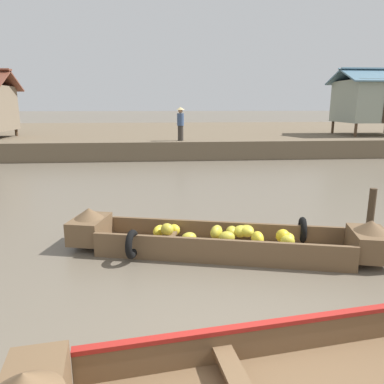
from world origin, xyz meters
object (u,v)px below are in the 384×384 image
object	(u,v)px
banana_boat	(222,240)
viewer_boat	(356,380)
vendor_person	(180,122)
mooring_post	(371,215)
stilt_house_mid_left	(375,100)

from	to	relation	value
banana_boat	viewer_boat	world-z (taller)	viewer_boat
banana_boat	viewer_boat	bearing A→B (deg)	-80.26
vendor_person	banana_boat	bearing A→B (deg)	-89.69
viewer_boat	vendor_person	size ratio (longest dim) A/B	3.72
mooring_post	vendor_person	bearing A→B (deg)	104.81
viewer_boat	vendor_person	distance (m)	15.96
stilt_house_mid_left	vendor_person	bearing A→B (deg)	-166.75
banana_boat	vendor_person	bearing A→B (deg)	90.31
viewer_boat	mooring_post	world-z (taller)	mooring_post
vendor_person	mooring_post	xyz separation A→B (m)	(3.14, -11.86, -1.31)
stilt_house_mid_left	vendor_person	xyz separation A→B (m)	(-11.66, -2.75, -1.09)
viewer_boat	stilt_house_mid_left	world-z (taller)	stilt_house_mid_left
viewer_boat	banana_boat	bearing A→B (deg)	99.74
banana_boat	viewer_boat	xyz separation A→B (m)	(0.62, -3.63, -0.02)
viewer_boat	vendor_person	xyz separation A→B (m)	(-0.69, 15.86, 1.61)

